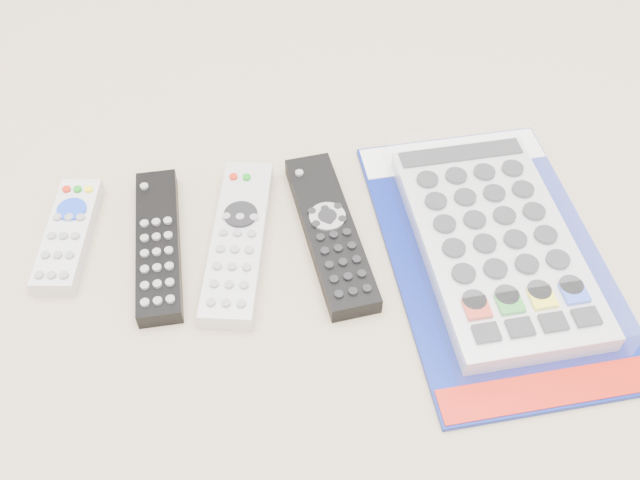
{
  "coord_description": "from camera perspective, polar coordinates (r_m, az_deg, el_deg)",
  "views": [
    {
      "loc": [
        -0.03,
        -0.46,
        0.58
      ],
      "look_at": [
        0.03,
        0.01,
        0.01
      ],
      "focal_mm": 40.0,
      "sensor_mm": 36.0,
      "label": 1
    }
  ],
  "objects": [
    {
      "name": "remote_small_grey",
      "position": [
        0.79,
        -19.48,
        0.4
      ],
      "size": [
        0.06,
        0.15,
        0.02
      ],
      "rotation": [
        0.0,
        0.0,
        -0.14
      ],
      "color": "silver",
      "rests_on": "ground"
    },
    {
      "name": "remote_slim_black",
      "position": [
        0.76,
        -12.82,
        -0.31
      ],
      "size": [
        0.05,
        0.19,
        0.02
      ],
      "rotation": [
        0.0,
        0.0,
        0.02
      ],
      "color": "black",
      "rests_on": "ground"
    },
    {
      "name": "remote_silver_dvd",
      "position": [
        0.74,
        -6.55,
        -0.02
      ],
      "size": [
        0.09,
        0.21,
        0.02
      ],
      "rotation": [
        0.0,
        0.0,
        -0.19
      ],
      "color": "silver",
      "rests_on": "ground"
    },
    {
      "name": "remote_large_black",
      "position": [
        0.75,
        0.82,
        0.67
      ],
      "size": [
        0.07,
        0.21,
        0.02
      ],
      "rotation": [
        0.0,
        0.0,
        0.11
      ],
      "color": "black",
      "rests_on": "ground"
    },
    {
      "name": "jumbo_remote_packaged",
      "position": [
        0.75,
        13.87,
        -0.05
      ],
      "size": [
        0.23,
        0.36,
        0.05
      ],
      "rotation": [
        0.0,
        0.0,
        0.04
      ],
      "color": "navy",
      "rests_on": "ground"
    }
  ]
}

